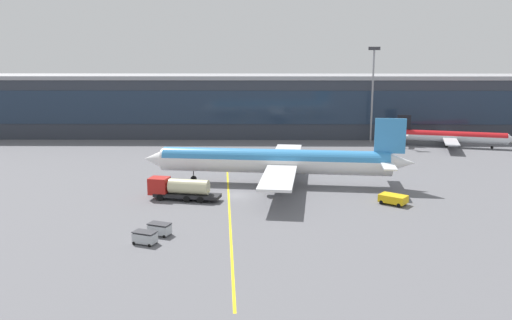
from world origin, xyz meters
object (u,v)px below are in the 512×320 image
Objects in this scene: fuel_tanker at (180,188)px; pushback_tug at (393,198)px; baggage_cart_0 at (145,237)px; baggage_cart_1 at (160,229)px; main_airliner at (276,161)px; commuter_jet_far at (453,137)px.

fuel_tanker is 31.40m from pushback_tug.
baggage_cart_0 and baggage_cart_1 have the same top height.
fuel_tanker reaches higher than pushback_tug.
main_airliner is 32.89m from baggage_cart_0.
baggage_cart_1 is 84.31m from commuter_jet_far.
commuter_jet_far is (58.14, 65.09, 1.67)m from baggage_cart_0.
baggage_cart_1 is at bearing -132.56° from commuter_jet_far.
main_airliner is at bearing 60.25° from baggage_cart_1.
pushback_tug is at bearing 27.22° from baggage_cart_0.
commuter_jet_far is at bearing 47.44° from baggage_cart_1.
pushback_tug is at bearing -35.67° from main_airliner.
pushback_tug is at bearing -3.80° from fuel_tanker.
commuter_jet_far is at bearing 40.69° from main_airliner.
baggage_cart_0 is at bearing -93.54° from fuel_tanker.
main_airliner reaches higher than fuel_tanker.
main_airliner is at bearing 34.05° from fuel_tanker.
fuel_tanker is at bearing 176.20° from pushback_tug.
baggage_cart_1 is at bearing -119.75° from main_airliner.
baggage_cart_0 is 1.00× the size of baggage_cart_1.
pushback_tug is (31.32, -2.08, -0.90)m from fuel_tanker.
baggage_cart_1 is (1.12, 3.00, 0.00)m from baggage_cart_0.
baggage_cart_1 is at bearing 69.43° from baggage_cart_0.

